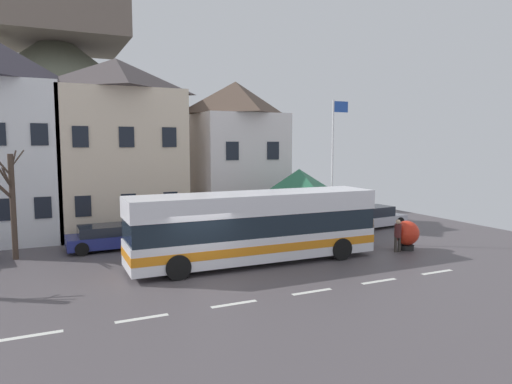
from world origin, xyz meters
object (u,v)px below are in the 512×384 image
object	(u,v)px
pedestrian_01	(364,226)
flagpole	(334,162)
transit_bus	(255,228)
bare_tree_00	(12,202)
pedestrian_02	(368,223)
townhouse_00	(2,142)
parked_car_01	(374,217)
pedestrian_03	(398,234)
hilltop_castle	(58,109)
public_bench	(264,224)
townhouse_02	(236,153)
harbour_buoy	(407,234)
pedestrian_00	(371,230)
townhouse_01	(118,146)
parked_car_02	(106,237)
bus_shelter	(299,182)

from	to	relation	value
pedestrian_01	flagpole	world-z (taller)	flagpole
transit_bus	bare_tree_00	bearing A→B (deg)	152.66
transit_bus	pedestrian_02	world-z (taller)	transit_bus
flagpole	townhouse_00	bearing A→B (deg)	151.42
parked_car_01	pedestrian_03	world-z (taller)	pedestrian_03
hilltop_castle	public_bench	world-z (taller)	hilltop_castle
townhouse_02	pedestrian_02	size ratio (longest dim) A/B	5.81
pedestrian_02	harbour_buoy	distance (m)	2.86
townhouse_02	harbour_buoy	xyz separation A→B (m)	(4.61, -11.04, -3.84)
harbour_buoy	pedestrian_00	bearing A→B (deg)	125.94
pedestrian_03	flagpole	xyz separation A→B (m)	(-1.71, 3.06, 3.42)
townhouse_00	harbour_buoy	bearing A→B (deg)	-32.20
townhouse_01	parked_car_02	distance (m)	6.89
townhouse_00	flagpole	bearing A→B (deg)	-28.58
flagpole	harbour_buoy	xyz separation A→B (m)	(2.44, -2.87, -3.52)
parked_car_02	transit_bus	bearing A→B (deg)	-44.72
hilltop_castle	pedestrian_03	size ratio (longest dim) A/B	27.37
pedestrian_01	pedestrian_00	bearing A→B (deg)	-107.04
pedestrian_02	flagpole	size ratio (longest dim) A/B	0.21
pedestrian_01	townhouse_01	bearing A→B (deg)	141.46
townhouse_02	bare_tree_00	distance (m)	14.05
pedestrian_03	flagpole	bearing A→B (deg)	119.20
transit_bus	pedestrian_03	bearing A→B (deg)	-8.21
parked_car_02	pedestrian_03	size ratio (longest dim) A/B	2.40
bare_tree_00	pedestrian_03	bearing A→B (deg)	-20.21
pedestrian_03	bus_shelter	bearing A→B (deg)	114.52
townhouse_02	pedestrian_01	bearing A→B (deg)	-66.22
pedestrian_00	flagpole	distance (m)	4.00
bus_shelter	pedestrian_02	world-z (taller)	bus_shelter
townhouse_02	pedestrian_00	world-z (taller)	townhouse_02
parked_car_02	harbour_buoy	distance (m)	14.98
transit_bus	pedestrian_01	bearing A→B (deg)	11.98
bus_shelter	public_bench	world-z (taller)	bus_shelter
townhouse_02	flagpole	world-z (taller)	townhouse_02
pedestrian_03	bare_tree_00	distance (m)	18.03
pedestrian_02	bare_tree_00	bearing A→B (deg)	169.73
harbour_buoy	bare_tree_00	xyz separation A→B (m)	(-17.58, 6.02, 1.82)
bus_shelter	parked_car_01	size ratio (longest dim) A/B	0.90
townhouse_02	flagpole	xyz separation A→B (m)	(2.17, -8.17, -0.32)
townhouse_00	pedestrian_00	distance (m)	20.36
townhouse_00	transit_bus	xyz separation A→B (m)	(10.33, -10.56, -3.79)
bus_shelter	flagpole	bearing A→B (deg)	-72.26
pedestrian_01	public_bench	bearing A→B (deg)	125.73
harbour_buoy	flagpole	bearing A→B (deg)	130.36
townhouse_00	bare_tree_00	bearing A→B (deg)	-83.48
transit_bus	bare_tree_00	world-z (taller)	bare_tree_00
pedestrian_01	bare_tree_00	xyz separation A→B (m)	(-16.80, 3.67, 1.75)
bare_tree_00	pedestrian_02	bearing A→B (deg)	-10.27
parked_car_01	parked_car_02	xyz separation A→B (m)	(-16.12, 0.69, -0.05)
parked_car_01	public_bench	xyz separation A→B (m)	(-6.89, 1.59, -0.18)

